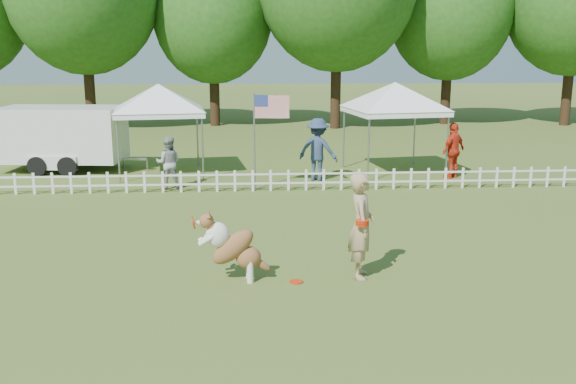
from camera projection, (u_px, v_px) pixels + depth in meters
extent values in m
plane|color=#3A551B|center=(329.00, 278.00, 11.28)|extent=(120.00, 120.00, 0.00)
imported|color=tan|center=(361.00, 226.00, 11.12)|extent=(0.53, 0.73, 1.87)
cylinder|color=red|center=(296.00, 282.00, 11.04)|extent=(0.25, 0.25, 0.02)
imported|color=#95969A|center=(169.00, 163.00, 18.21)|extent=(0.73, 0.57, 1.48)
imported|color=navy|center=(318.00, 150.00, 19.26)|extent=(1.40, 1.18, 1.88)
imported|color=red|center=(453.00, 150.00, 19.66)|extent=(1.05, 0.94, 1.72)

